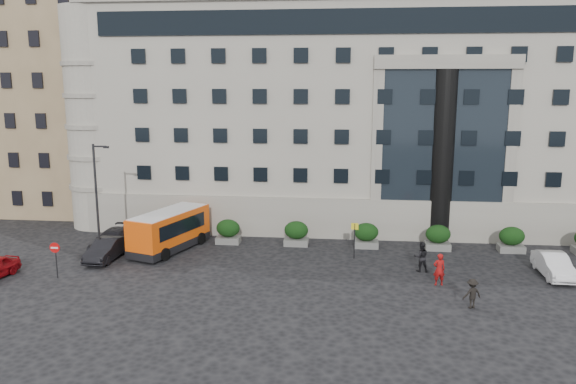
# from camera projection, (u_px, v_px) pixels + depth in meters

# --- Properties ---
(ground) EXTENTS (120.00, 120.00, 0.00)m
(ground) POSITION_uv_depth(u_px,v_px,m) (265.00, 280.00, 34.73)
(ground) COLOR black
(ground) RESTS_ON ground
(civic_building) EXTENTS (44.00, 24.00, 18.00)m
(civic_building) POSITION_uv_depth(u_px,v_px,m) (360.00, 114.00, 53.83)
(civic_building) COLOR #9C978A
(civic_building) RESTS_ON ground
(entrance_column) EXTENTS (1.80, 1.80, 13.00)m
(entrance_column) POSITION_uv_depth(u_px,v_px,m) (442.00, 157.00, 42.27)
(entrance_column) COLOR black
(entrance_column) RESTS_ON ground
(apartment_near) EXTENTS (14.00, 14.00, 20.00)m
(apartment_near) POSITION_uv_depth(u_px,v_px,m) (52.00, 103.00, 54.82)
(apartment_near) COLOR #897250
(apartment_near) RESTS_ON ground
(apartment_far) EXTENTS (13.00, 13.00, 22.00)m
(apartment_far) POSITION_uv_depth(u_px,v_px,m) (101.00, 90.00, 72.50)
(apartment_far) COLOR brown
(apartment_far) RESTS_ON ground
(hedge_a) EXTENTS (1.80, 1.26, 1.84)m
(hedge_a) POSITION_uv_depth(u_px,v_px,m) (228.00, 231.00, 42.58)
(hedge_a) COLOR #60605E
(hedge_a) RESTS_ON ground
(hedge_b) EXTENTS (1.80, 1.26, 1.84)m
(hedge_b) POSITION_uv_depth(u_px,v_px,m) (296.00, 233.00, 42.03)
(hedge_b) COLOR #60605E
(hedge_b) RESTS_ON ground
(hedge_c) EXTENTS (1.80, 1.26, 1.84)m
(hedge_c) POSITION_uv_depth(u_px,v_px,m) (366.00, 235.00, 41.49)
(hedge_c) COLOR #60605E
(hedge_c) RESTS_ON ground
(hedge_d) EXTENTS (1.80, 1.26, 1.84)m
(hedge_d) POSITION_uv_depth(u_px,v_px,m) (438.00, 237.00, 40.95)
(hedge_d) COLOR #60605E
(hedge_d) RESTS_ON ground
(hedge_e) EXTENTS (1.80, 1.26, 1.84)m
(hedge_e) POSITION_uv_depth(u_px,v_px,m) (512.00, 239.00, 40.40)
(hedge_e) COLOR #60605E
(hedge_e) RESTS_ON ground
(street_lamp) EXTENTS (1.16, 0.18, 8.00)m
(street_lamp) POSITION_uv_depth(u_px,v_px,m) (97.00, 197.00, 38.06)
(street_lamp) COLOR #262628
(street_lamp) RESTS_ON ground
(bus_stop_sign) EXTENTS (0.50, 0.08, 2.52)m
(bus_stop_sign) POSITION_uv_depth(u_px,v_px,m) (355.00, 234.00, 38.70)
(bus_stop_sign) COLOR #262628
(bus_stop_sign) RESTS_ON ground
(no_entry_sign) EXTENTS (0.64, 0.16, 2.32)m
(no_entry_sign) POSITION_uv_depth(u_px,v_px,m) (55.00, 253.00, 34.76)
(no_entry_sign) COLOR #262628
(no_entry_sign) RESTS_ON ground
(minibus) EXTENTS (4.52, 7.34, 2.90)m
(minibus) POSITION_uv_depth(u_px,v_px,m) (170.00, 229.00, 40.66)
(minibus) COLOR #F1510B
(minibus) RESTS_ON ground
(red_truck) EXTENTS (2.68, 5.51, 2.94)m
(red_truck) POSITION_uv_depth(u_px,v_px,m) (134.00, 201.00, 50.52)
(red_truck) COLOR maroon
(red_truck) RESTS_ON ground
(parked_car_b) EXTENTS (1.72, 4.48, 1.46)m
(parked_car_b) POSITION_uv_depth(u_px,v_px,m) (107.00, 249.00, 38.68)
(parked_car_b) COLOR black
(parked_car_b) RESTS_ON ground
(parked_car_c) EXTENTS (2.33, 5.26, 1.50)m
(parked_car_c) POSITION_uv_depth(u_px,v_px,m) (113.00, 240.00, 40.82)
(parked_car_c) COLOR black
(parked_car_c) RESTS_ON ground
(parked_car_d) EXTENTS (2.50, 4.69, 1.25)m
(parked_car_d) POSITION_uv_depth(u_px,v_px,m) (111.00, 208.00, 51.98)
(parked_car_d) COLOR black
(parked_car_d) RESTS_ON ground
(white_taxi) EXTENTS (1.55, 4.44, 1.46)m
(white_taxi) POSITION_uv_depth(u_px,v_px,m) (554.00, 265.00, 35.31)
(white_taxi) COLOR white
(white_taxi) RESTS_ON ground
(pedestrian_a) EXTENTS (0.78, 0.57, 1.98)m
(pedestrian_a) POSITION_uv_depth(u_px,v_px,m) (439.00, 269.00, 33.72)
(pedestrian_a) COLOR #9B0F0F
(pedestrian_a) RESTS_ON ground
(pedestrian_b) EXTENTS (1.01, 0.82, 1.95)m
(pedestrian_b) POSITION_uv_depth(u_px,v_px,m) (421.00, 257.00, 36.15)
(pedestrian_b) COLOR black
(pedestrian_b) RESTS_ON ground
(pedestrian_c) EXTENTS (1.22, 0.97, 1.66)m
(pedestrian_c) POSITION_uv_depth(u_px,v_px,m) (472.00, 294.00, 30.30)
(pedestrian_c) COLOR black
(pedestrian_c) RESTS_ON ground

